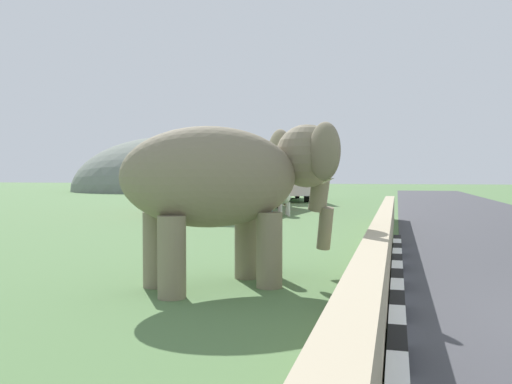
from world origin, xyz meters
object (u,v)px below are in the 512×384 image
at_px(cow_near, 222,196).
at_px(cow_mid, 280,192).
at_px(bus_red, 236,172).
at_px(cow_far, 284,197).
at_px(bus_white, 287,173).
at_px(person_handler, 263,225).
at_px(elephant, 232,179).

xyz_separation_m(cow_near, cow_mid, (7.25, -1.37, 0.00)).
distance_m(bus_red, cow_far, 4.11).
relative_size(cow_near, cow_mid, 1.02).
bearing_deg(bus_red, bus_white, -0.26).
relative_size(cow_near, cow_far, 1.00).
distance_m(person_handler, cow_far, 14.23).
bearing_deg(cow_mid, person_handler, -168.33).
bearing_deg(bus_white, cow_near, 178.78).
distance_m(cow_near, cow_far, 3.43).
height_order(elephant, person_handler, elephant).
bearing_deg(person_handler, bus_red, 19.09).
bearing_deg(person_handler, cow_near, 21.85).
height_order(bus_red, cow_near, bus_red).
distance_m(bus_red, bus_white, 12.69).
relative_size(elephant, bus_red, 0.38).
xyz_separation_m(bus_red, cow_mid, (5.62, -1.13, -1.21)).
height_order(bus_red, cow_mid, bus_red).
relative_size(cow_mid, cow_far, 0.98).
bearing_deg(elephant, bus_red, 17.14).
bearing_deg(elephant, cow_far, 8.85).
distance_m(elephant, cow_far, 15.56).
bearing_deg(cow_far, person_handler, -169.52).
bearing_deg(cow_far, cow_mid, 13.72).
bearing_deg(cow_far, bus_white, 11.35).
bearing_deg(elephant, cow_mid, 10.54).
bearing_deg(cow_mid, cow_near, 169.28).
height_order(person_handler, bus_white, bus_white).
xyz_separation_m(elephant, bus_white, (30.46, 5.42, 0.25)).
bearing_deg(elephant, cow_near, 19.54).
distance_m(elephant, person_handler, 1.64).
xyz_separation_m(person_handler, bus_red, (16.41, 5.68, 1.16)).
xyz_separation_m(bus_red, cow_far, (-2.42, -3.09, -1.21)).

